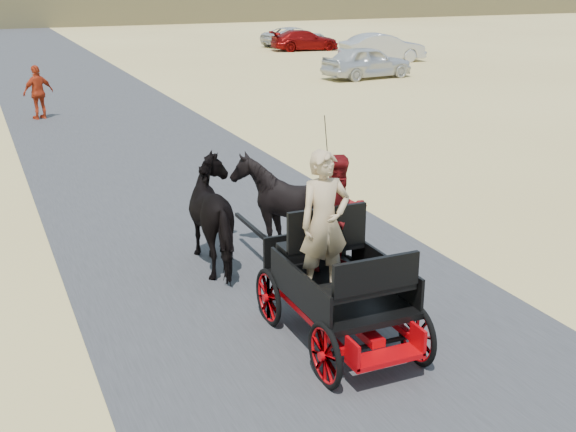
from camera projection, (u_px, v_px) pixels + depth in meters
name	position (u px, v px, depth m)	size (l,w,h in m)	color
ground	(332.00, 335.00, 9.44)	(140.00, 140.00, 0.00)	tan
road	(332.00, 335.00, 9.44)	(6.00, 140.00, 0.01)	#38383A
ridge_far	(8.00, 12.00, 62.79)	(140.00, 6.00, 2.40)	brown
carriage	(339.00, 315.00, 9.20)	(1.30, 2.40, 0.72)	black
horse_left	(221.00, 216.00, 11.43)	(0.91, 2.01, 1.70)	black
horse_right	(284.00, 207.00, 11.85)	(1.37, 1.54, 1.70)	black
driver_man	(324.00, 223.00, 8.76)	(0.66, 0.43, 1.80)	tan
passenger_woman	(340.00, 213.00, 9.46)	(0.77, 0.60, 1.58)	#660C0F
pedestrian	(38.00, 92.00, 23.08)	(1.01, 0.42, 1.73)	#AA2E13
car_a	(367.00, 62.00, 32.18)	(1.68, 4.18, 1.42)	silver
car_b	(382.00, 48.00, 38.05)	(1.56, 4.46, 1.47)	#B2B2B7
car_c	(305.00, 40.00, 43.71)	(1.69, 4.14, 1.20)	maroon
car_d	(294.00, 37.00, 46.09)	(2.01, 4.36, 1.21)	silver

